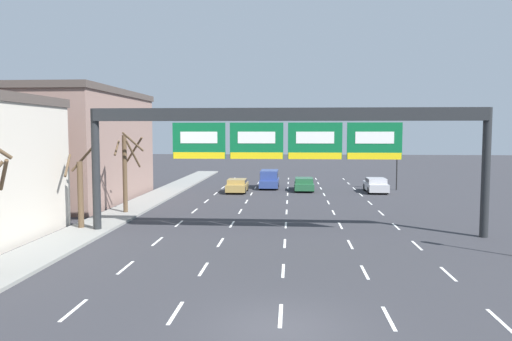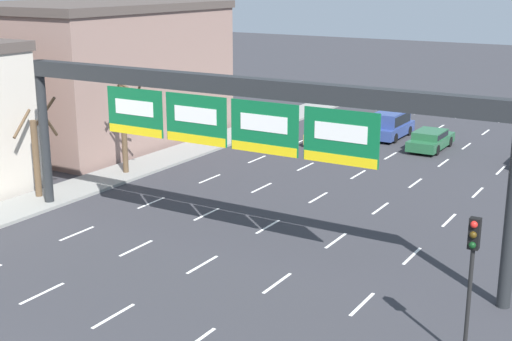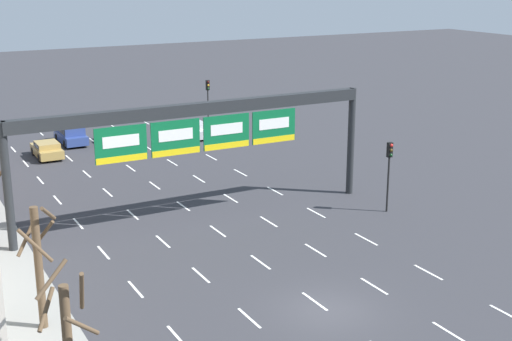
# 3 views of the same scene
# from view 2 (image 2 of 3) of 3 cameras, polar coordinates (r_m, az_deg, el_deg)

# --- Properties ---
(lane_dashes) EXTENTS (13.32, 67.00, 0.01)m
(lane_dashes) POSITION_cam_2_polar(r_m,az_deg,el_deg) (29.56, -1.49, -5.92)
(lane_dashes) COLOR white
(lane_dashes) RESTS_ON ground_plane
(sign_gantry) EXTENTS (21.85, 0.70, 6.97)m
(sign_gantry) POSITION_cam_2_polar(r_m,az_deg,el_deg) (27.79, -1.85, 5.06)
(sign_gantry) COLOR #232628
(sign_gantry) RESTS_ON ground_plane
(building_far) EXTENTS (13.14, 15.95, 9.05)m
(building_far) POSITION_cam_2_polar(r_m,az_deg,el_deg) (49.69, -13.18, 7.78)
(building_far) COLOR gray
(building_far) RESTS_ON ground_plane
(car_green) EXTENTS (1.85, 4.52, 1.26)m
(car_green) POSITION_cam_2_polar(r_m,az_deg,el_deg) (46.66, 13.79, 2.46)
(car_green) COLOR #235B38
(car_green) RESTS_ON ground_plane
(suv_blue) EXTENTS (1.88, 4.60, 1.82)m
(suv_blue) POSITION_cam_2_polar(r_m,az_deg,el_deg) (49.46, 10.73, 3.73)
(suv_blue) COLOR navy
(suv_blue) RESTS_ON ground_plane
(car_gold) EXTENTS (1.84, 3.99, 1.28)m
(car_gold) POSITION_cam_2_polar(r_m,az_deg,el_deg) (47.18, 5.84, 2.97)
(car_gold) COLOR #A88947
(car_gold) RESTS_ON ground_plane
(traffic_light_mid_block) EXTENTS (0.30, 0.35, 4.33)m
(traffic_light_mid_block) POSITION_cam_2_polar(r_m,az_deg,el_deg) (20.76, 16.89, -6.87)
(traffic_light_mid_block) COLOR black
(traffic_light_mid_block) RESTS_ON ground_plane
(tree_bare_second) EXTENTS (1.90, 2.51, 5.52)m
(tree_bare_second) POSITION_cam_2_polar(r_m,az_deg,el_deg) (39.57, -10.45, 4.14)
(tree_bare_second) COLOR brown
(tree_bare_second) RESTS_ON sidewalk_left
(tree_bare_third) EXTENTS (2.00, 1.97, 4.93)m
(tree_bare_third) POSITION_cam_2_polar(r_m,az_deg,el_deg) (36.43, -17.12, 1.65)
(tree_bare_third) COLOR brown
(tree_bare_third) RESTS_ON sidewalk_left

